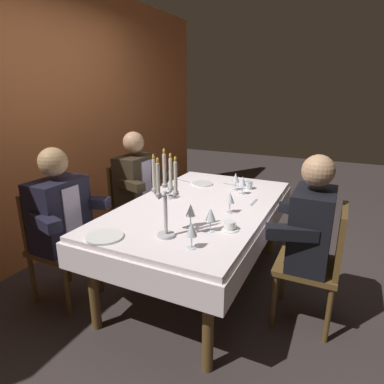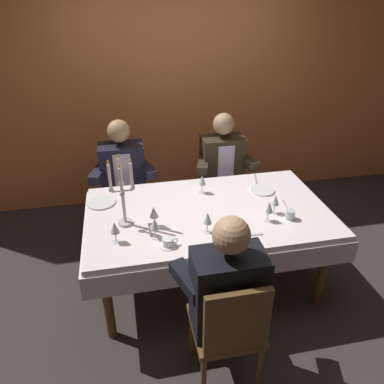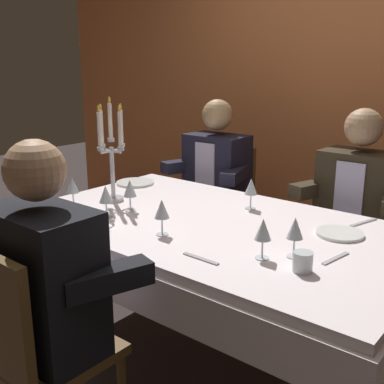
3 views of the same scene
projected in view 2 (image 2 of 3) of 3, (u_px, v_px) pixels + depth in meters
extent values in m
plane|color=#362D2C|center=(207.00, 281.00, 3.29)|extent=(12.00, 12.00, 0.00)
cube|color=#DC7A43|center=(174.00, 85.00, 4.05)|extent=(6.00, 0.12, 2.70)
cube|color=white|center=(208.00, 212.00, 2.94)|extent=(1.90, 1.10, 0.04)
cube|color=white|center=(208.00, 224.00, 2.99)|extent=(1.94, 1.14, 0.18)
cylinder|color=brown|center=(108.00, 301.00, 2.60)|extent=(0.07, 0.07, 0.70)
cylinder|color=brown|center=(323.00, 270.00, 2.89)|extent=(0.07, 0.07, 0.70)
cylinder|color=brown|center=(107.00, 232.00, 3.34)|extent=(0.07, 0.07, 0.70)
cylinder|color=brown|center=(279.00, 212.00, 3.63)|extent=(0.07, 0.07, 0.70)
cylinder|color=silver|center=(125.00, 222.00, 2.76)|extent=(0.11, 0.11, 0.02)
cylinder|color=silver|center=(124.00, 205.00, 2.68)|extent=(0.02, 0.02, 0.28)
cylinder|color=silver|center=(121.00, 183.00, 2.60)|extent=(0.04, 0.04, 0.02)
cylinder|color=white|center=(120.00, 171.00, 2.55)|extent=(0.02, 0.02, 0.18)
ellipsoid|color=yellow|center=(118.00, 156.00, 2.49)|extent=(0.02, 0.02, 0.03)
cylinder|color=silver|center=(127.00, 190.00, 2.63)|extent=(0.07, 0.01, 0.01)
cylinder|color=silver|center=(133.00, 187.00, 2.63)|extent=(0.04, 0.04, 0.02)
cylinder|color=white|center=(131.00, 175.00, 2.58)|extent=(0.02, 0.02, 0.18)
ellipsoid|color=yellow|center=(130.00, 161.00, 2.53)|extent=(0.02, 0.02, 0.03)
cylinder|color=silver|center=(122.00, 188.00, 2.66)|extent=(0.01, 0.07, 0.01)
cylinder|color=silver|center=(121.00, 184.00, 2.68)|extent=(0.04, 0.04, 0.02)
cylinder|color=white|center=(120.00, 171.00, 2.63)|extent=(0.02, 0.02, 0.18)
ellipsoid|color=yellow|center=(119.00, 157.00, 2.58)|extent=(0.02, 0.02, 0.03)
cylinder|color=silver|center=(117.00, 191.00, 2.62)|extent=(0.07, 0.01, 0.01)
cylinder|color=silver|center=(111.00, 189.00, 2.60)|extent=(0.04, 0.04, 0.02)
cylinder|color=white|center=(110.00, 177.00, 2.55)|extent=(0.02, 0.02, 0.18)
ellipsoid|color=yellow|center=(108.00, 162.00, 2.50)|extent=(0.02, 0.02, 0.03)
cylinder|color=silver|center=(122.00, 193.00, 2.59)|extent=(0.01, 0.08, 0.01)
cylinder|color=silver|center=(122.00, 194.00, 2.55)|extent=(0.04, 0.04, 0.02)
cylinder|color=white|center=(121.00, 181.00, 2.50)|extent=(0.02, 0.02, 0.18)
ellipsoid|color=yellow|center=(119.00, 166.00, 2.45)|extent=(0.02, 0.02, 0.03)
cylinder|color=white|center=(262.00, 190.00, 3.20)|extent=(0.21, 0.21, 0.01)
cylinder|color=white|center=(101.00, 202.00, 3.02)|extent=(0.24, 0.24, 0.01)
cylinder|color=silver|center=(207.00, 232.00, 2.67)|extent=(0.06, 0.06, 0.00)
cylinder|color=silver|center=(207.00, 227.00, 2.65)|extent=(0.01, 0.01, 0.07)
cone|color=silver|center=(207.00, 218.00, 2.61)|extent=(0.07, 0.07, 0.08)
cylinder|color=maroon|center=(207.00, 221.00, 2.62)|extent=(0.04, 0.04, 0.03)
cylinder|color=silver|center=(155.00, 225.00, 2.74)|extent=(0.06, 0.06, 0.00)
cylinder|color=silver|center=(154.00, 221.00, 2.72)|extent=(0.01, 0.01, 0.07)
cone|color=silver|center=(154.00, 212.00, 2.68)|extent=(0.07, 0.07, 0.08)
cylinder|color=maroon|center=(154.00, 215.00, 2.69)|extent=(0.04, 0.04, 0.03)
cylinder|color=silver|center=(155.00, 237.00, 2.60)|extent=(0.06, 0.06, 0.00)
cylinder|color=silver|center=(155.00, 233.00, 2.59)|extent=(0.01, 0.01, 0.07)
cone|color=silver|center=(155.00, 223.00, 2.55)|extent=(0.07, 0.07, 0.08)
cylinder|color=#E0D172|center=(155.00, 226.00, 2.56)|extent=(0.04, 0.04, 0.03)
cylinder|color=silver|center=(202.00, 192.00, 3.18)|extent=(0.06, 0.06, 0.00)
cylinder|color=silver|center=(202.00, 188.00, 3.16)|extent=(0.01, 0.01, 0.07)
cone|color=silver|center=(202.00, 180.00, 3.12)|extent=(0.07, 0.07, 0.08)
cylinder|color=maroon|center=(202.00, 182.00, 3.13)|extent=(0.04, 0.04, 0.03)
cylinder|color=silver|center=(116.00, 241.00, 2.56)|extent=(0.06, 0.06, 0.00)
cylinder|color=silver|center=(116.00, 237.00, 2.54)|extent=(0.01, 0.01, 0.07)
cone|color=silver|center=(115.00, 227.00, 2.51)|extent=(0.07, 0.07, 0.08)
cylinder|color=maroon|center=(115.00, 230.00, 2.52)|extent=(0.04, 0.04, 0.03)
cylinder|color=silver|center=(274.00, 213.00, 2.89)|extent=(0.06, 0.06, 0.00)
cylinder|color=silver|center=(274.00, 208.00, 2.87)|extent=(0.01, 0.01, 0.07)
cone|color=silver|center=(275.00, 200.00, 2.83)|extent=(0.07, 0.07, 0.08)
cylinder|color=maroon|center=(275.00, 202.00, 2.84)|extent=(0.04, 0.04, 0.03)
cylinder|color=silver|center=(267.00, 220.00, 2.80)|extent=(0.06, 0.06, 0.00)
cylinder|color=silver|center=(268.00, 216.00, 2.78)|extent=(0.01, 0.01, 0.07)
cone|color=silver|center=(269.00, 207.00, 2.74)|extent=(0.07, 0.07, 0.08)
cylinder|color=silver|center=(290.00, 214.00, 2.80)|extent=(0.07, 0.07, 0.08)
cylinder|color=white|center=(168.00, 245.00, 2.52)|extent=(0.12, 0.12, 0.01)
cylinder|color=white|center=(168.00, 242.00, 2.51)|extent=(0.08, 0.08, 0.05)
torus|color=white|center=(175.00, 241.00, 2.52)|extent=(0.04, 0.01, 0.04)
cube|color=#B7B7BC|center=(256.00, 179.00, 3.40)|extent=(0.07, 0.19, 0.01)
cube|color=#B7B7BC|center=(285.00, 205.00, 2.99)|extent=(0.04, 0.17, 0.01)
cube|color=#B7B7BC|center=(252.00, 235.00, 2.63)|extent=(0.17, 0.02, 0.01)
cylinder|color=brown|center=(110.00, 228.00, 3.64)|extent=(0.04, 0.04, 0.42)
cylinder|color=brown|center=(146.00, 224.00, 3.70)|extent=(0.04, 0.04, 0.42)
cylinder|color=brown|center=(110.00, 209.00, 3.95)|extent=(0.04, 0.04, 0.42)
cylinder|color=brown|center=(143.00, 205.00, 4.01)|extent=(0.04, 0.04, 0.42)
cube|color=brown|center=(125.00, 197.00, 3.71)|extent=(0.42, 0.42, 0.04)
cube|color=brown|center=(123.00, 167.00, 3.76)|extent=(0.38, 0.04, 0.44)
cube|color=black|center=(123.00, 171.00, 3.57)|extent=(0.42, 0.26, 0.54)
cube|color=#B6AECE|center=(123.00, 174.00, 3.44)|extent=(0.16, 0.01, 0.40)
sphere|color=tan|center=(119.00, 131.00, 3.37)|extent=(0.21, 0.21, 0.21)
cube|color=black|center=(99.00, 174.00, 3.43)|extent=(0.19, 0.34, 0.08)
cube|color=black|center=(146.00, 170.00, 3.51)|extent=(0.19, 0.34, 0.08)
cylinder|color=brown|center=(242.00, 324.00, 2.60)|extent=(0.04, 0.04, 0.42)
cylinder|color=brown|center=(192.00, 333.00, 2.54)|extent=(0.04, 0.04, 0.42)
cylinder|color=brown|center=(260.00, 370.00, 2.29)|extent=(0.04, 0.04, 0.42)
cylinder|color=brown|center=(203.00, 380.00, 2.23)|extent=(0.04, 0.04, 0.42)
cube|color=brown|center=(226.00, 326.00, 2.30)|extent=(0.42, 0.42, 0.04)
cube|color=brown|center=(237.00, 323.00, 2.02)|extent=(0.38, 0.04, 0.44)
cube|color=black|center=(228.00, 291.00, 2.16)|extent=(0.42, 0.26, 0.54)
cube|color=#B7ABD8|center=(222.00, 272.00, 2.26)|extent=(0.16, 0.01, 0.40)
sphere|color=tan|center=(231.00, 235.00, 1.96)|extent=(0.21, 0.21, 0.21)
cube|color=black|center=(258.00, 270.00, 2.26)|extent=(0.19, 0.34, 0.08)
cube|color=black|center=(188.00, 280.00, 2.19)|extent=(0.19, 0.34, 0.08)
cylinder|color=brown|center=(208.00, 217.00, 3.81)|extent=(0.04, 0.04, 0.42)
cylinder|color=brown|center=(241.00, 213.00, 3.88)|extent=(0.04, 0.04, 0.42)
cylinder|color=brown|center=(200.00, 199.00, 4.12)|extent=(0.04, 0.04, 0.42)
cylinder|color=brown|center=(231.00, 196.00, 4.18)|extent=(0.04, 0.04, 0.42)
cube|color=brown|center=(221.00, 187.00, 3.89)|extent=(0.42, 0.42, 0.04)
cube|color=brown|center=(217.00, 159.00, 3.93)|extent=(0.38, 0.04, 0.44)
cube|color=#30271A|center=(222.00, 162.00, 3.75)|extent=(0.42, 0.26, 0.54)
cube|color=#BAB4D5|center=(226.00, 165.00, 3.62)|extent=(0.16, 0.01, 0.40)
sphere|color=tan|center=(224.00, 124.00, 3.55)|extent=(0.21, 0.21, 0.21)
cube|color=#30271A|center=(203.00, 165.00, 3.60)|extent=(0.19, 0.34, 0.08)
cube|color=#30271A|center=(246.00, 161.00, 3.68)|extent=(0.19, 0.34, 0.08)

